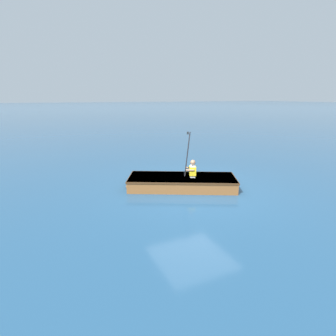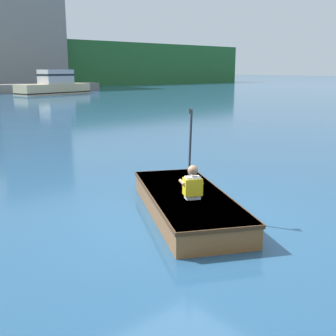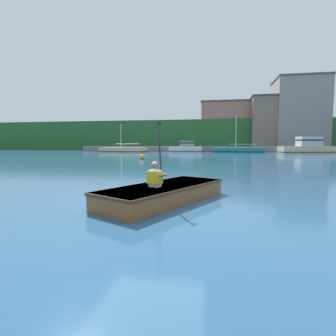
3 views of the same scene
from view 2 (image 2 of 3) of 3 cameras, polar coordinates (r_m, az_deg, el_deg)
name	(u,v)px [view 2 (image 2 of 3)]	position (r m, az deg, el deg)	size (l,w,h in m)	color
ground_plane	(184,222)	(6.99, 2.25, -7.34)	(300.00, 300.00, 0.00)	navy
waterfront_apartment_right	(19,32)	(62.55, -19.58, 17.01)	(9.99, 8.85, 14.71)	gray
moored_boat_dock_west_inner	(54,85)	(44.81, -15.16, 10.78)	(8.03, 3.85, 2.42)	#CCB789
rowboat_foreground	(186,201)	(7.34, 2.45, -4.51)	(2.72, 3.64, 0.38)	brown
person_paddler	(192,183)	(6.86, 3.33, -2.01)	(0.44, 0.44, 1.46)	silver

